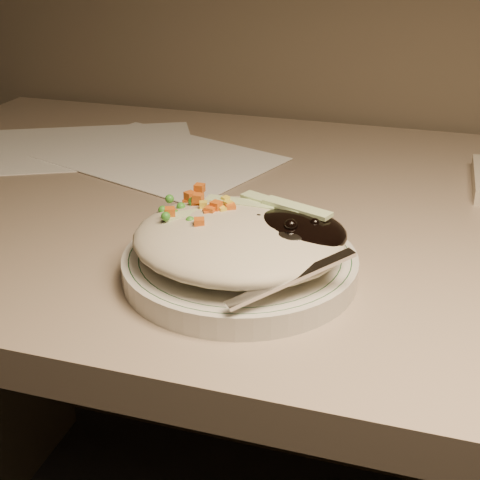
# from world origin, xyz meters

# --- Properties ---
(desk) EXTENTS (1.40, 0.70, 0.74)m
(desk) POSITION_xyz_m (0.00, 1.38, 0.54)
(desk) COLOR gray
(desk) RESTS_ON ground
(plate) EXTENTS (0.22, 0.22, 0.02)m
(plate) POSITION_xyz_m (-0.11, 1.19, 0.75)
(plate) COLOR silver
(plate) RESTS_ON desk
(plate_rim) EXTENTS (0.20, 0.20, 0.00)m
(plate_rim) POSITION_xyz_m (-0.11, 1.19, 0.76)
(plate_rim) COLOR #144723
(plate_rim) RESTS_ON plate
(meal) EXTENTS (0.20, 0.19, 0.05)m
(meal) POSITION_xyz_m (-0.11, 1.19, 0.78)
(meal) COLOR #B2A990
(meal) RESTS_ON plate
(papers) EXTENTS (0.48, 0.33, 0.00)m
(papers) POSITION_xyz_m (-0.37, 1.49, 0.74)
(papers) COLOR white
(papers) RESTS_ON desk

